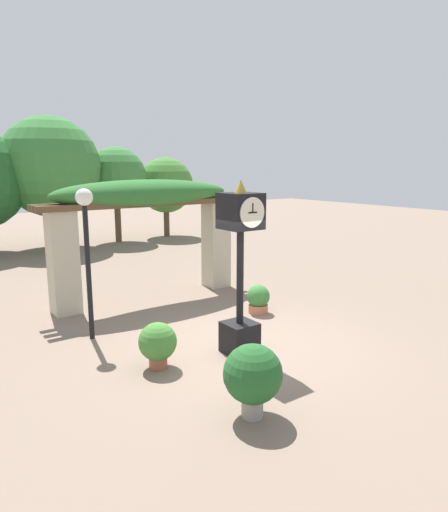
{
  "coord_description": "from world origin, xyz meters",
  "views": [
    {
      "loc": [
        -5.14,
        -6.55,
        3.41
      ],
      "look_at": [
        -0.24,
        0.3,
        1.76
      ],
      "focal_mm": 32.0,
      "sensor_mm": 36.0,
      "label": 1
    }
  ],
  "objects_px": {
    "potted_plant_near_right": "(158,343)",
    "lamp_post": "(86,230)",
    "potted_plant_far_left": "(253,375)",
    "pedestal_clock": "(240,264)",
    "potted_plant_near_left": "(258,299)"
  },
  "relations": [
    {
      "from": "potted_plant_near_right",
      "to": "lamp_post",
      "type": "bearing_deg",
      "value": 102.41
    },
    {
      "from": "potted_plant_far_left",
      "to": "pedestal_clock",
      "type": "bearing_deg",
      "value": 57.06
    },
    {
      "from": "pedestal_clock",
      "to": "potted_plant_near_left",
      "type": "bearing_deg",
      "value": 41.95
    },
    {
      "from": "pedestal_clock",
      "to": "lamp_post",
      "type": "bearing_deg",
      "value": 130.66
    },
    {
      "from": "pedestal_clock",
      "to": "potted_plant_near_left",
      "type": "relative_size",
      "value": 4.7
    },
    {
      "from": "pedestal_clock",
      "to": "potted_plant_far_left",
      "type": "height_order",
      "value": "pedestal_clock"
    },
    {
      "from": "potted_plant_near_left",
      "to": "lamp_post",
      "type": "relative_size",
      "value": 0.23
    },
    {
      "from": "potted_plant_near_left",
      "to": "lamp_post",
      "type": "bearing_deg",
      "value": 169.45
    },
    {
      "from": "potted_plant_near_left",
      "to": "potted_plant_near_right",
      "type": "height_order",
      "value": "potted_plant_near_right"
    },
    {
      "from": "potted_plant_near_left",
      "to": "potted_plant_far_left",
      "type": "height_order",
      "value": "potted_plant_far_left"
    },
    {
      "from": "pedestal_clock",
      "to": "potted_plant_near_right",
      "type": "bearing_deg",
      "value": 169.23
    },
    {
      "from": "potted_plant_far_left",
      "to": "lamp_post",
      "type": "bearing_deg",
      "value": 100.52
    },
    {
      "from": "potted_plant_far_left",
      "to": "potted_plant_near_right",
      "type": "bearing_deg",
      "value": 98.73
    },
    {
      "from": "lamp_post",
      "to": "potted_plant_far_left",
      "type": "bearing_deg",
      "value": -79.48
    },
    {
      "from": "pedestal_clock",
      "to": "potted_plant_near_left",
      "type": "distance_m",
      "value": 2.76
    }
  ]
}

